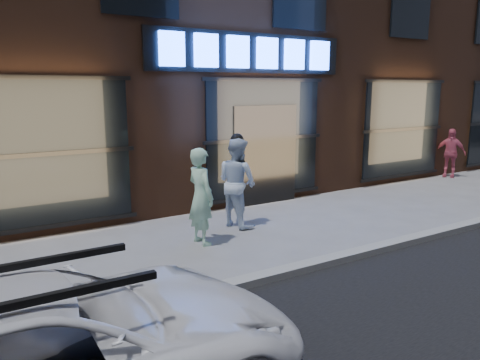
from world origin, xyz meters
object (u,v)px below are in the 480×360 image
(man_cap, at_px, (237,182))
(white_suv, at_px, (50,355))
(passerby, at_px, (450,153))
(man_bowtie, at_px, (201,196))

(man_cap, relative_size, white_suv, 0.40)
(passerby, distance_m, white_suv, 13.94)
(man_bowtie, bearing_deg, man_cap, -66.83)
(white_suv, bearing_deg, man_bowtie, -41.90)
(man_bowtie, distance_m, white_suv, 4.77)
(man_bowtie, distance_m, passerby, 9.87)
(man_cap, bearing_deg, man_bowtie, 106.74)
(man_bowtie, relative_size, man_cap, 0.97)
(passerby, bearing_deg, man_cap, -110.53)
(passerby, relative_size, white_suv, 0.34)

